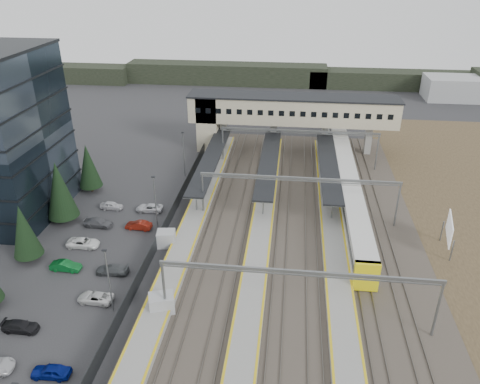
# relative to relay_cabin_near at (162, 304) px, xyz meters

# --- Properties ---
(ground) EXTENTS (220.00, 220.00, 0.00)m
(ground) POSITION_rel_relay_cabin_near_xyz_m (2.55, 7.59, -1.12)
(ground) COLOR #2B2B2D
(ground) RESTS_ON ground
(conifer_row) EXTENTS (4.42, 49.82, 9.50)m
(conifer_row) POSITION_rel_relay_cabin_near_xyz_m (-19.45, 3.72, 3.71)
(conifer_row) COLOR black
(conifer_row) RESTS_ON ground
(car_park) EXTENTS (10.64, 44.65, 1.26)m
(car_park) POSITION_rel_relay_cabin_near_xyz_m (-11.00, 0.48, -0.52)
(car_park) COLOR silver
(car_park) RESTS_ON ground
(lampposts) EXTENTS (0.50, 53.25, 8.07)m
(lampposts) POSITION_rel_relay_cabin_near_xyz_m (-5.45, 8.84, 3.21)
(lampposts) COLOR slate
(lampposts) RESTS_ON ground
(fence) EXTENTS (0.08, 90.00, 2.00)m
(fence) POSITION_rel_relay_cabin_near_xyz_m (-3.95, 12.59, -0.12)
(fence) COLOR #26282B
(fence) RESTS_ON ground
(relay_cabin_near) EXTENTS (3.20, 2.76, 2.24)m
(relay_cabin_near) POSITION_rel_relay_cabin_near_xyz_m (0.00, 0.00, 0.00)
(relay_cabin_near) COLOR #A1A3A5
(relay_cabin_near) RESTS_ON ground
(relay_cabin_far) EXTENTS (2.62, 2.28, 2.18)m
(relay_cabin_far) POSITION_rel_relay_cabin_near_xyz_m (-2.91, 13.00, -0.03)
(relay_cabin_far) COLOR #A1A3A5
(relay_cabin_far) RESTS_ON ground
(rail_corridor) EXTENTS (34.00, 90.00, 0.92)m
(rail_corridor) POSITION_rel_relay_cabin_near_xyz_m (11.89, 12.59, -0.83)
(rail_corridor) COLOR #39342B
(rail_corridor) RESTS_ON ground
(canopies) EXTENTS (23.10, 30.00, 3.28)m
(canopies) POSITION_rel_relay_cabin_near_xyz_m (9.55, 34.59, 2.80)
(canopies) COLOR black
(canopies) RESTS_ON ground
(footbridge) EXTENTS (40.40, 6.40, 11.20)m
(footbridge) POSITION_rel_relay_cabin_near_xyz_m (10.26, 49.58, 6.81)
(footbridge) COLOR #C1B392
(footbridge) RESTS_ON ground
(gantries) EXTENTS (28.40, 62.28, 7.17)m
(gantries) POSITION_rel_relay_cabin_near_xyz_m (14.55, 10.59, 4.87)
(gantries) COLOR slate
(gantries) RESTS_ON ground
(train) EXTENTS (2.94, 61.44, 3.70)m
(train) POSITION_rel_relay_cabin_near_xyz_m (22.55, 36.39, 0.98)
(train) COLOR silver
(train) RESTS_ON ground
(billboard) EXTENTS (1.32, 5.68, 4.86)m
(billboard) POSITION_rel_relay_cabin_near_xyz_m (34.21, 16.07, 2.13)
(billboard) COLOR slate
(billboard) RESTS_ON ground
(treeline_far) EXTENTS (170.00, 19.00, 7.00)m
(treeline_far) POSITION_rel_relay_cabin_near_xyz_m (26.36, 99.86, 1.83)
(treeline_far) COLOR black
(treeline_far) RESTS_ON ground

